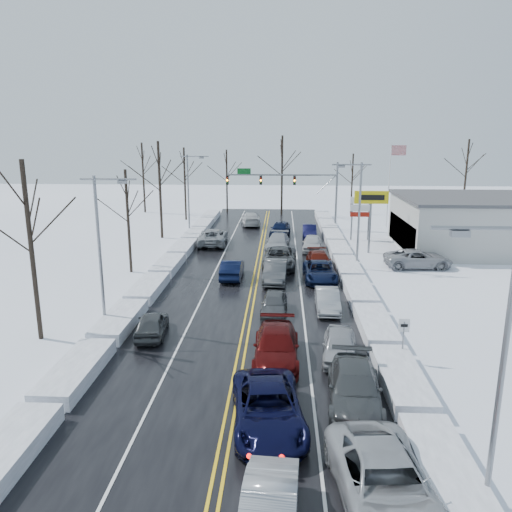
# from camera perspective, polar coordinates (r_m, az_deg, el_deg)

# --- Properties ---
(ground) EXTENTS (160.00, 160.00, 0.00)m
(ground) POSITION_cam_1_polar(r_m,az_deg,el_deg) (33.65, -0.66, -5.77)
(ground) COLOR white
(ground) RESTS_ON ground
(road_surface) EXTENTS (14.00, 84.00, 0.01)m
(road_surface) POSITION_cam_1_polar(r_m,az_deg,el_deg) (35.53, -0.45, -4.68)
(road_surface) COLOR black
(road_surface) RESTS_ON ground
(snow_bank_left) EXTENTS (1.87, 72.00, 0.74)m
(snow_bank_left) POSITION_cam_1_polar(r_m,az_deg,el_deg) (36.76, -12.40, -4.38)
(snow_bank_left) COLOR white
(snow_bank_left) RESTS_ON ground
(snow_bank_right) EXTENTS (1.87, 72.00, 0.74)m
(snow_bank_right) POSITION_cam_1_polar(r_m,az_deg,el_deg) (35.91, 11.79, -4.79)
(snow_bank_right) COLOR white
(snow_bank_right) RESTS_ON ground
(traffic_signal_mast) EXTENTS (13.28, 0.39, 8.00)m
(traffic_signal_mast) POSITION_cam_1_polar(r_m,az_deg,el_deg) (59.91, 4.37, 8.25)
(traffic_signal_mast) COLOR slate
(traffic_signal_mast) RESTS_ON ground
(tires_plus_sign) EXTENTS (3.20, 0.34, 6.00)m
(tires_plus_sign) POSITION_cam_1_polar(r_m,az_deg,el_deg) (48.77, 13.03, 6.08)
(tires_plus_sign) COLOR slate
(tires_plus_sign) RESTS_ON ground
(used_vehicles_sign) EXTENTS (2.20, 0.22, 4.65)m
(used_vehicles_sign) POSITION_cam_1_polar(r_m,az_deg,el_deg) (54.87, 11.88, 5.21)
(used_vehicles_sign) COLOR slate
(used_vehicles_sign) RESTS_ON ground
(speed_limit_sign) EXTENTS (0.55, 0.09, 2.35)m
(speed_limit_sign) POSITION_cam_1_polar(r_m,az_deg,el_deg) (26.26, 16.52, -8.36)
(speed_limit_sign) COLOR slate
(speed_limit_sign) RESTS_ON ground
(flagpole) EXTENTS (1.87, 1.20, 10.00)m
(flagpole) POSITION_cam_1_polar(r_m,az_deg,el_deg) (63.24, 15.13, 8.52)
(flagpole) COLOR silver
(flagpole) RESTS_ON ground
(dealership_building) EXTENTS (20.40, 12.40, 5.30)m
(dealership_building) POSITION_cam_1_polar(r_m,az_deg,el_deg) (54.94, 26.53, 3.35)
(dealership_building) COLOR #A3A29E
(dealership_building) RESTS_ON ground
(streetlight_se) EXTENTS (3.20, 0.25, 9.00)m
(streetlight_se) POSITION_cam_1_polar(r_m,az_deg,el_deg) (16.15, 25.92, -9.42)
(streetlight_se) COLOR slate
(streetlight_se) RESTS_ON ground
(streetlight_ne) EXTENTS (3.20, 0.25, 9.00)m
(streetlight_ne) POSITION_cam_1_polar(r_m,az_deg,el_deg) (42.52, 11.48, 5.49)
(streetlight_ne) COLOR slate
(streetlight_ne) RESTS_ON ground
(streetlight_sw) EXTENTS (3.20, 0.25, 9.00)m
(streetlight_sw) POSITION_cam_1_polar(r_m,az_deg,el_deg) (30.10, -17.17, 1.75)
(streetlight_sw) COLOR slate
(streetlight_sw) RESTS_ON ground
(streetlight_nw) EXTENTS (3.20, 0.25, 9.00)m
(streetlight_nw) POSITION_cam_1_polar(r_m,az_deg,el_deg) (56.89, -7.56, 7.70)
(streetlight_nw) COLOR slate
(streetlight_nw) RESTS_ON ground
(tree_left_b) EXTENTS (4.00, 4.00, 10.00)m
(tree_left_b) POSITION_cam_1_polar(r_m,az_deg,el_deg) (29.30, -24.64, 4.12)
(tree_left_b) COLOR #2D231C
(tree_left_b) RESTS_ON ground
(tree_left_c) EXTENTS (3.40, 3.40, 8.50)m
(tree_left_c) POSITION_cam_1_polar(r_m,az_deg,el_deg) (41.90, -14.53, 6.07)
(tree_left_c) COLOR #2D231C
(tree_left_c) RESTS_ON ground
(tree_left_d) EXTENTS (4.20, 4.20, 10.50)m
(tree_left_d) POSITION_cam_1_polar(r_m,az_deg,el_deg) (55.37, -11.00, 9.51)
(tree_left_d) COLOR #2D231C
(tree_left_d) RESTS_ON ground
(tree_left_e) EXTENTS (3.80, 3.80, 9.50)m
(tree_left_e) POSITION_cam_1_polar(r_m,az_deg,el_deg) (67.03, -8.18, 9.74)
(tree_left_e) COLOR #2D231C
(tree_left_e) RESTS_ON ground
(tree_far_a) EXTENTS (4.00, 4.00, 10.00)m
(tree_far_a) POSITION_cam_1_polar(r_m,az_deg,el_deg) (74.50, -12.83, 10.21)
(tree_far_a) COLOR #2D231C
(tree_far_a) RESTS_ON ground
(tree_far_b) EXTENTS (3.60, 3.60, 9.00)m
(tree_far_b) POSITION_cam_1_polar(r_m,az_deg,el_deg) (73.24, -3.37, 9.92)
(tree_far_b) COLOR #2D231C
(tree_far_b) RESTS_ON ground
(tree_far_c) EXTENTS (4.40, 4.40, 11.00)m
(tree_far_c) POSITION_cam_1_polar(r_m,az_deg,el_deg) (70.72, 3.01, 10.92)
(tree_far_c) COLOR #2D231C
(tree_far_c) RESTS_ON ground
(tree_far_d) EXTENTS (3.40, 3.40, 8.50)m
(tree_far_d) POSITION_cam_1_polar(r_m,az_deg,el_deg) (73.01, 10.97, 9.41)
(tree_far_d) COLOR #2D231C
(tree_far_d) RESTS_ON ground
(tree_far_e) EXTENTS (4.20, 4.20, 10.50)m
(tree_far_e) POSITION_cam_1_polar(r_m,az_deg,el_deg) (77.23, 22.99, 9.85)
(tree_far_e) COLOR #2D231C
(tree_far_e) RESTS_ON ground
(queued_car_2) EXTENTS (3.35, 6.14, 1.63)m
(queued_car_2) POSITION_cam_1_polar(r_m,az_deg,el_deg) (20.89, 1.36, -18.90)
(queued_car_2) COLOR black
(queued_car_2) RESTS_ON ground
(queued_car_3) EXTENTS (2.31, 5.60, 1.62)m
(queued_car_3) POSITION_cam_1_polar(r_m,az_deg,el_deg) (26.02, 2.31, -11.91)
(queued_car_3) COLOR #470909
(queued_car_3) RESTS_ON ground
(queued_car_4) EXTENTS (1.78, 4.08, 1.37)m
(queued_car_4) POSITION_cam_1_polar(r_m,az_deg,el_deg) (32.39, 2.09, -6.57)
(queued_car_4) COLOR #44474A
(queued_car_4) RESTS_ON ground
(queued_car_5) EXTENTS (1.95, 5.05, 1.64)m
(queued_car_5) POSITION_cam_1_polar(r_m,az_deg,el_deg) (39.16, 2.22, -2.92)
(queued_car_5) COLOR #3B3D3F
(queued_car_5) RESTS_ON ground
(queued_car_6) EXTENTS (2.99, 6.06, 1.65)m
(queued_car_6) POSITION_cam_1_polar(r_m,az_deg,el_deg) (43.37, 2.72, -1.25)
(queued_car_6) COLOR #3C3E41
(queued_car_6) RESTS_ON ground
(queued_car_7) EXTENTS (2.61, 5.48, 1.54)m
(queued_car_7) POSITION_cam_1_polar(r_m,az_deg,el_deg) (49.76, 2.49, 0.73)
(queued_car_7) COLOR #9DA0A5
(queued_car_7) RESTS_ON ground
(queued_car_8) EXTENTS (2.62, 5.11, 1.67)m
(queued_car_8) POSITION_cam_1_polar(r_m,az_deg,el_deg) (56.33, 2.77, 2.28)
(queued_car_8) COLOR black
(queued_car_8) RESTS_ON ground
(queued_car_10) EXTENTS (3.47, 6.44, 1.72)m
(queued_car_10) POSITION_cam_1_polar(r_m,az_deg,el_deg) (17.77, 14.38, -26.17)
(queued_car_10) COLOR #9FA2A7
(queued_car_10) RESTS_ON ground
(queued_car_11) EXTENTS (2.65, 5.63, 1.59)m
(queued_car_11) POSITION_cam_1_polar(r_m,az_deg,el_deg) (22.69, 11.10, -16.31)
(queued_car_11) COLOR #3D4042
(queued_car_11) RESTS_ON ground
(queued_car_12) EXTENTS (2.19, 4.43, 1.45)m
(queued_car_12) POSITION_cam_1_polar(r_m,az_deg,el_deg) (26.62, 9.46, -11.47)
(queued_car_12) COLOR #9EA0A5
(queued_car_12) RESTS_ON ground
(queued_car_13) EXTENTS (1.52, 4.25, 1.40)m
(queued_car_13) POSITION_cam_1_polar(r_m,az_deg,el_deg) (33.26, 8.13, -6.15)
(queued_car_13) COLOR #929499
(queued_car_13) RESTS_ON ground
(queued_car_14) EXTENTS (2.58, 5.39, 1.48)m
(queued_car_14) POSITION_cam_1_polar(r_m,az_deg,el_deg) (39.70, 7.29, -2.79)
(queued_car_14) COLOR black
(queued_car_14) RESTS_ON ground
(queued_car_15) EXTENTS (2.12, 4.94, 1.42)m
(queued_car_15) POSITION_cam_1_polar(r_m,az_deg,el_deg) (43.07, 7.17, -1.46)
(queued_car_15) COLOR #4F120A
(queued_car_15) RESTS_ON ground
(queued_car_16) EXTENTS (2.23, 4.69, 1.55)m
(queued_car_16) POSITION_cam_1_polar(r_m,az_deg,el_deg) (49.56, 6.40, 0.60)
(queued_car_16) COLOR silver
(queued_car_16) RESTS_ON ground
(queued_car_17) EXTENTS (1.65, 4.39, 1.43)m
(queued_car_17) POSITION_cam_1_polar(r_m,az_deg,el_deg) (55.79, 6.11, 2.10)
(queued_car_17) COLOR black
(queued_car_17) RESTS_ON ground
(oncoming_car_0) EXTENTS (1.63, 4.59, 1.51)m
(oncoming_car_0) POSITION_cam_1_polar(r_m,az_deg,el_deg) (40.11, -2.73, -2.52)
(oncoming_car_0) COLOR black
(oncoming_car_0) RESTS_ON ground
(oncoming_car_1) EXTENTS (3.13, 6.24, 1.70)m
(oncoming_car_1) POSITION_cam_1_polar(r_m,az_deg,el_deg) (52.15, -4.94, 1.30)
(oncoming_car_1) COLOR #95989C
(oncoming_car_1) RESTS_ON ground
(oncoming_car_2) EXTENTS (2.91, 5.78, 1.61)m
(oncoming_car_2) POSITION_cam_1_polar(r_m,az_deg,el_deg) (63.06, -0.61, 3.55)
(oncoming_car_2) COLOR silver
(oncoming_car_2) RESTS_ON ground
(oncoming_car_3) EXTENTS (2.04, 4.20, 1.38)m
(oncoming_car_3) POSITION_cam_1_polar(r_m,az_deg,el_deg) (29.62, -11.78, -8.88)
(oncoming_car_3) COLOR #3C3F41
(oncoming_car_3) RESTS_ON ground
(parked_car_0) EXTENTS (5.83, 2.92, 1.59)m
(parked_car_0) POSITION_cam_1_polar(r_m,az_deg,el_deg) (45.31, 17.95, -1.27)
(parked_car_0) COLOR #999AA0
(parked_car_0) RESTS_ON ground
(parked_car_1) EXTENTS (2.59, 5.32, 1.49)m
(parked_car_1) POSITION_cam_1_polar(r_m,az_deg,el_deg) (51.90, 19.78, 0.46)
(parked_car_1) COLOR #44484A
(parked_car_1) RESTS_ON ground
(parked_car_2) EXTENTS (1.98, 4.48, 1.50)m
(parked_car_2) POSITION_cam_1_polar(r_m,az_deg,el_deg) (57.15, 16.08, 1.91)
(parked_car_2) COLOR black
(parked_car_2) RESTS_ON ground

